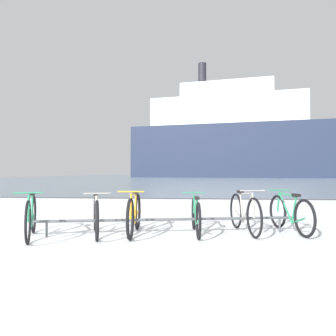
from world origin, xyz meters
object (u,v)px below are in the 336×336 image
at_px(bicycle_1, 96,216).
at_px(bicycle_4, 244,213).
at_px(ferry_ship, 230,138).
at_px(bicycle_5, 290,214).
at_px(bicycle_2, 134,214).
at_px(bicycle_0, 31,217).
at_px(bicycle_3, 196,216).

xyz_separation_m(bicycle_1, bicycle_4, (2.76, 0.53, 0.02)).
bearing_deg(bicycle_4, ferry_ship, 84.28).
xyz_separation_m(bicycle_4, bicycle_5, (0.89, 0.12, -0.02)).
height_order(bicycle_1, bicycle_5, bicycle_1).
bearing_deg(bicycle_5, ferry_ship, 85.02).
distance_m(bicycle_1, bicycle_4, 2.81).
xyz_separation_m(bicycle_2, bicycle_5, (2.97, 0.47, -0.01)).
distance_m(bicycle_0, bicycle_2, 1.81).
bearing_deg(bicycle_0, bicycle_2, 16.82).
xyz_separation_m(bicycle_0, ferry_ship, (10.55, 68.04, 8.54)).
height_order(bicycle_3, bicycle_5, bicycle_5).
bearing_deg(bicycle_5, bicycle_3, -170.19).
relative_size(bicycle_5, ferry_ship, 0.04).
relative_size(bicycle_0, bicycle_1, 1.01).
bearing_deg(ferry_ship, bicycle_2, -97.44).
bearing_deg(bicycle_2, ferry_ship, 82.56).
xyz_separation_m(bicycle_4, ferry_ship, (6.73, 67.17, 8.54)).
bearing_deg(bicycle_2, bicycle_5, 8.97).
bearing_deg(bicycle_1, bicycle_4, 10.95).
xyz_separation_m(bicycle_5, ferry_ship, (5.84, 67.05, 8.56)).
relative_size(bicycle_1, ferry_ship, 0.03).
xyz_separation_m(bicycle_2, ferry_ship, (8.81, 67.52, 8.54)).
relative_size(bicycle_3, bicycle_4, 0.96).
bearing_deg(bicycle_4, bicycle_3, -168.40).
height_order(bicycle_4, bicycle_5, bicycle_4).
bearing_deg(bicycle_1, bicycle_3, 10.62).
relative_size(bicycle_2, bicycle_3, 1.06).
relative_size(bicycle_1, bicycle_2, 0.89).
distance_m(bicycle_5, ferry_ship, 67.84).
distance_m(bicycle_0, bicycle_1, 1.12).
height_order(bicycle_1, ferry_ship, ferry_ship).
distance_m(bicycle_2, bicycle_5, 3.01).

